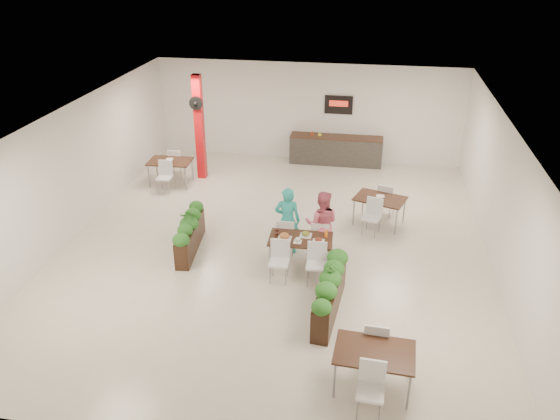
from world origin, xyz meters
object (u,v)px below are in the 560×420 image
object	(u,v)px
planter_left	(190,230)
side_table_b	(380,202)
main_table	(300,243)
planter_right	(330,291)
service_counter	(336,149)
side_table_a	(170,164)
diner_woman	(322,224)
side_table_c	(374,357)
diner_man	(287,220)
red_column	(199,126)

from	to	relation	value
planter_left	side_table_b	bearing A→B (deg)	25.43
main_table	planter_right	xyz separation A→B (m)	(0.80, -1.57, -0.12)
service_counter	side_table_a	bearing A→B (deg)	-152.09
service_counter	side_table_a	world-z (taller)	service_counter
main_table	side_table_a	distance (m)	6.02
main_table	side_table_a	bearing A→B (deg)	138.19
diner_woman	planter_left	distance (m)	3.12
diner_woman	side_table_c	size ratio (longest dim) A/B	0.98
planter_right	side_table_a	size ratio (longest dim) A/B	1.31
diner_man	side_table_a	xyz separation A→B (m)	(-4.10, 3.36, -0.19)
service_counter	red_column	bearing A→B (deg)	-155.00
main_table	planter_left	world-z (taller)	planter_left
diner_man	side_table_c	world-z (taller)	diner_man
diner_woman	planter_left	xyz separation A→B (m)	(-3.09, -0.32, -0.29)
service_counter	side_table_c	world-z (taller)	service_counter
diner_man	side_table_b	xyz separation A→B (m)	(2.12, 1.78, -0.19)
side_table_a	side_table_b	bearing A→B (deg)	-16.86
service_counter	planter_left	world-z (taller)	service_counter
side_table_c	main_table	bearing A→B (deg)	119.15
side_table_c	planter_right	bearing A→B (deg)	118.23
planter_right	planter_left	bearing A→B (deg)	151.30
planter_right	side_table_b	bearing A→B (deg)	76.96
red_column	planter_right	distance (m)	7.79
red_column	side_table_a	xyz separation A→B (m)	(-0.77, -0.66, -1.01)
planter_right	side_table_c	size ratio (longest dim) A/B	1.30
service_counter	planter_left	distance (m)	6.87
main_table	planter_left	bearing A→B (deg)	172.78
side_table_a	side_table_c	size ratio (longest dim) A/B	1.00
diner_man	side_table_a	bearing A→B (deg)	-41.20
service_counter	side_table_b	world-z (taller)	service_counter
red_column	service_counter	bearing A→B (deg)	25.00
diner_woman	side_table_b	world-z (taller)	diner_woman
service_counter	side_table_c	xyz separation A→B (m)	(1.40, -9.99, 0.14)
diner_man	side_table_b	world-z (taller)	diner_man
diner_woman	side_table_a	distance (m)	5.94
diner_woman	side_table_b	bearing A→B (deg)	-128.38
diner_man	side_table_b	distance (m)	2.77
planter_left	side_table_b	size ratio (longest dim) A/B	1.21
main_table	diner_woman	bearing A→B (deg)	57.99
main_table	planter_left	xyz separation A→B (m)	(-2.68, 0.34, -0.12)
red_column	diner_woman	size ratio (longest dim) A/B	1.98
red_column	planter_left	size ratio (longest dim) A/B	1.59
diner_woman	side_table_b	xyz separation A→B (m)	(1.32, 1.78, -0.17)
planter_left	side_table_a	size ratio (longest dim) A/B	1.23
planter_left	planter_right	xyz separation A→B (m)	(3.48, -1.90, -0.00)
red_column	side_table_b	size ratio (longest dim) A/B	1.92
diner_man	service_counter	bearing A→B (deg)	-98.35
service_counter	planter_right	distance (m)	8.12
planter_right	side_table_c	distance (m)	2.09
service_counter	diner_man	size ratio (longest dim) A/B	1.82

